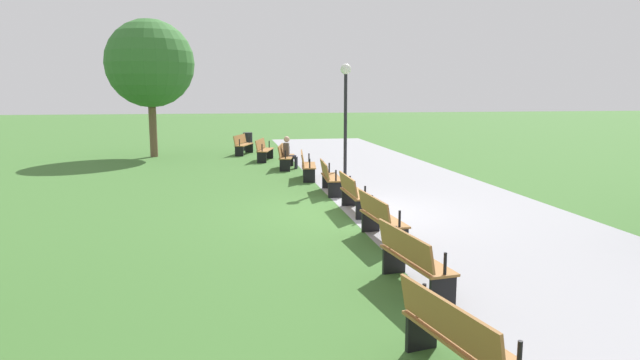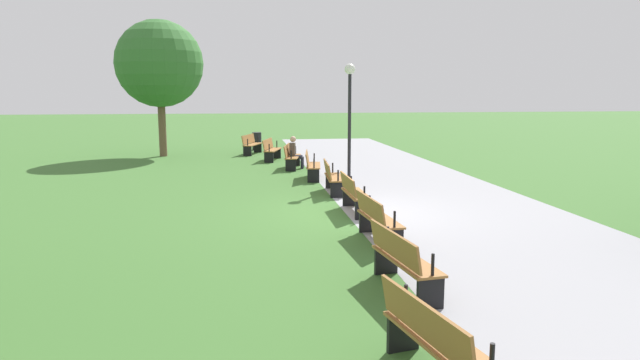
% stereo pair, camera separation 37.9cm
% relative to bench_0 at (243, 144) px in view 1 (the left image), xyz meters
% --- Properties ---
extents(ground_plane, '(120.00, 120.00, 0.00)m').
position_rel_bench_0_xyz_m(ground_plane, '(12.67, 2.23, -0.47)').
color(ground_plane, '#3D6B2D').
extents(path_paving, '(40.36, 5.27, 0.01)m').
position_rel_bench_0_xyz_m(path_paving, '(12.67, 4.59, -0.46)').
color(path_paving, '#939399').
rests_on(path_paving, ground).
extents(bench_0, '(1.68, 0.98, 0.89)m').
position_rel_bench_0_xyz_m(bench_0, '(0.00, 0.00, 0.00)').
color(bench_0, '#996633').
rests_on(bench_0, ground).
extents(bench_1, '(1.68, 0.89, 0.89)m').
position_rel_bench_0_xyz_m(bench_1, '(2.46, 0.77, 0.00)').
color(bench_1, '#996633').
rests_on(bench_1, ground).
extents(bench_2, '(1.68, 0.79, 0.89)m').
position_rel_bench_0_xyz_m(bench_2, '(4.97, 1.38, 0.00)').
color(bench_2, '#996633').
rests_on(bench_2, ground).
extents(bench_3, '(1.66, 0.69, 0.89)m').
position_rel_bench_0_xyz_m(bench_3, '(7.52, 1.81, 0.00)').
color(bench_3, '#996633').
rests_on(bench_3, ground).
extents(bench_4, '(1.64, 0.58, 0.89)m').
position_rel_bench_0_xyz_m(bench_4, '(10.09, 2.08, 0.00)').
color(bench_4, '#996633').
rests_on(bench_4, ground).
extents(bench_5, '(1.61, 0.47, 0.89)m').
position_rel_bench_0_xyz_m(bench_5, '(12.67, 2.16, 0.00)').
color(bench_5, '#996633').
rests_on(bench_5, ground).
extents(bench_6, '(1.64, 0.58, 0.89)m').
position_rel_bench_0_xyz_m(bench_6, '(15.25, 2.08, 0.00)').
color(bench_6, '#996633').
rests_on(bench_6, ground).
extents(bench_7, '(1.66, 0.69, 0.89)m').
position_rel_bench_0_xyz_m(bench_7, '(17.82, 1.81, 0.00)').
color(bench_7, '#996633').
rests_on(bench_7, ground).
extents(bench_8, '(1.68, 0.79, 0.89)m').
position_rel_bench_0_xyz_m(bench_8, '(20.37, 1.38, 0.00)').
color(bench_8, '#996633').
rests_on(bench_8, ground).
extents(person_seated, '(0.40, 0.57, 1.20)m').
position_rel_bench_0_xyz_m(person_seated, '(4.95, 1.53, 0.17)').
color(person_seated, '#4C4238').
rests_on(person_seated, ground).
extents(tree_2, '(3.74, 3.74, 5.89)m').
position_rel_bench_0_xyz_m(tree_2, '(0.23, -3.87, 3.53)').
color(tree_2, brown).
rests_on(tree_2, ground).
extents(lamp_post, '(0.32, 0.32, 3.65)m').
position_rel_bench_0_xyz_m(lamp_post, '(8.81, 2.81, 2.11)').
color(lamp_post, black).
rests_on(lamp_post, ground).
extents(trash_bin, '(0.45, 0.45, 0.85)m').
position_rel_bench_0_xyz_m(trash_bin, '(-1.90, 0.31, -0.04)').
color(trash_bin, black).
rests_on(trash_bin, ground).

